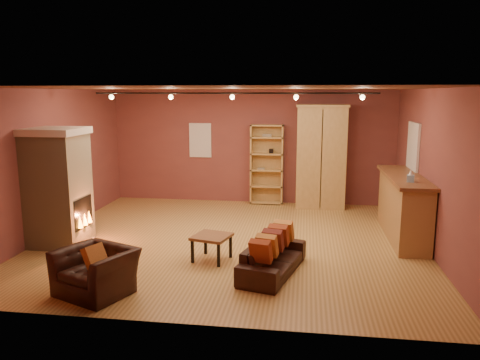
# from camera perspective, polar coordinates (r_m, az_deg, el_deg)

# --- Properties ---
(floor) EXTENTS (7.00, 7.00, 0.00)m
(floor) POSITION_cam_1_polar(r_m,az_deg,el_deg) (8.82, -1.11, -7.41)
(floor) COLOR olive
(floor) RESTS_ON ground
(ceiling) EXTENTS (7.00, 7.00, 0.00)m
(ceiling) POSITION_cam_1_polar(r_m,az_deg,el_deg) (8.40, -1.17, 11.09)
(ceiling) COLOR brown
(ceiling) RESTS_ON back_wall
(back_wall) EXTENTS (7.00, 0.02, 2.80)m
(back_wall) POSITION_cam_1_polar(r_m,az_deg,el_deg) (11.69, 1.41, 4.05)
(back_wall) COLOR brown
(back_wall) RESTS_ON floor
(left_wall) EXTENTS (0.02, 6.50, 2.80)m
(left_wall) POSITION_cam_1_polar(r_m,az_deg,el_deg) (9.69, -22.04, 1.94)
(left_wall) COLOR brown
(left_wall) RESTS_ON floor
(right_wall) EXTENTS (0.02, 6.50, 2.80)m
(right_wall) POSITION_cam_1_polar(r_m,az_deg,el_deg) (8.66, 22.37, 0.99)
(right_wall) COLOR brown
(right_wall) RESTS_ON floor
(fireplace) EXTENTS (1.01, 0.98, 2.12)m
(fireplace) POSITION_cam_1_polar(r_m,az_deg,el_deg) (9.00, -21.26, -0.80)
(fireplace) COLOR tan
(fireplace) RESTS_ON floor
(back_window) EXTENTS (0.56, 0.04, 0.86)m
(back_window) POSITION_cam_1_polar(r_m,az_deg,el_deg) (11.87, -4.86, 4.85)
(back_window) COLOR silver
(back_window) RESTS_ON back_wall
(bookcase) EXTENTS (0.81, 0.31, 1.97)m
(bookcase) POSITION_cam_1_polar(r_m,az_deg,el_deg) (11.60, 3.30, 2.01)
(bookcase) COLOR tan
(bookcase) RESTS_ON floor
(armoire) EXTENTS (1.21, 0.69, 2.46)m
(armoire) POSITION_cam_1_polar(r_m,az_deg,el_deg) (11.33, 9.86, 2.86)
(armoire) COLOR tan
(armoire) RESTS_ON floor
(bar_counter) EXTENTS (0.67, 2.53, 1.21)m
(bar_counter) POSITION_cam_1_polar(r_m,az_deg,el_deg) (9.38, 19.28, -3.05)
(bar_counter) COLOR #AB804E
(bar_counter) RESTS_ON floor
(tissue_box) EXTENTS (0.15, 0.15, 0.22)m
(tissue_box) POSITION_cam_1_polar(r_m,az_deg,el_deg) (8.58, 20.09, 0.37)
(tissue_box) COLOR #88B5DA
(tissue_box) RESTS_ON bar_counter
(right_window) EXTENTS (0.05, 0.90, 1.00)m
(right_window) POSITION_cam_1_polar(r_m,az_deg,el_deg) (9.98, 20.36, 3.73)
(right_window) COLOR silver
(right_window) RESTS_ON right_wall
(loveseat) EXTENTS (0.85, 1.66, 0.70)m
(loveseat) POSITION_cam_1_polar(r_m,az_deg,el_deg) (7.23, 4.04, -8.72)
(loveseat) COLOR black
(loveseat) RESTS_ON floor
(armchair) EXTENTS (1.13, 0.95, 0.84)m
(armchair) POSITION_cam_1_polar(r_m,az_deg,el_deg) (6.78, -17.21, -9.74)
(armchair) COLOR black
(armchair) RESTS_ON floor
(coffee_table) EXTENTS (0.69, 0.69, 0.43)m
(coffee_table) POSITION_cam_1_polar(r_m,az_deg,el_deg) (7.75, -3.47, -7.17)
(coffee_table) COLOR brown
(coffee_table) RESTS_ON floor
(track_rail) EXTENTS (5.20, 0.09, 0.13)m
(track_rail) POSITION_cam_1_polar(r_m,az_deg,el_deg) (8.59, -0.95, 10.34)
(track_rail) COLOR black
(track_rail) RESTS_ON ceiling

